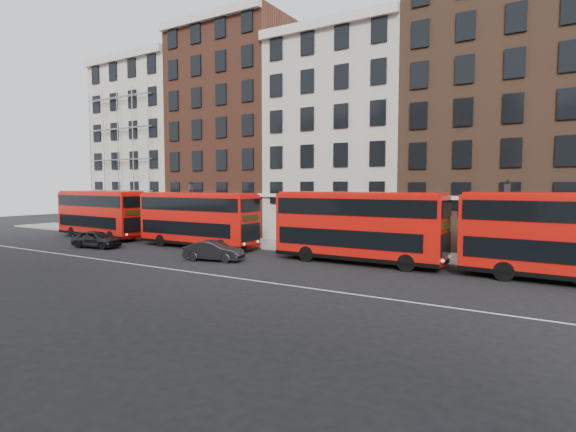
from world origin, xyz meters
The scene contains 13 objects.
ground centered at (0.00, 0.00, 0.00)m, with size 120.00×120.00×0.00m, color black.
pavement centered at (0.00, 10.50, 0.07)m, with size 80.00×5.00×0.15m, color gray.
kerb centered at (0.00, 8.00, 0.08)m, with size 80.00×0.30×0.16m, color gray.
road_centre_line centered at (0.00, -2.00, 0.01)m, with size 70.00×0.12×0.01m, color white.
building_terrace centered at (-0.31, 17.88, 10.24)m, with size 64.00×11.95×22.00m.
bus_a centered at (-20.57, 5.93, 2.44)m, with size 11.00×3.39×4.55m.
bus_b centered at (-7.98, 5.93, 2.43)m, with size 10.80×2.64×4.53m.
bus_c centered at (6.09, 5.93, 2.51)m, with size 11.18×2.77×4.69m.
car_rear centered at (-14.96, 1.49, 0.72)m, with size 1.70×4.23×1.44m, color black.
car_front centered at (-2.61, 1.74, 0.67)m, with size 1.42×4.07×1.34m, color black.
lamp_post_left centered at (-10.94, 8.31, 3.08)m, with size 0.44×0.44×5.33m.
lamp_post_right centered at (14.61, 8.78, 3.08)m, with size 0.44×0.44×5.33m.
iron_railings centered at (0.00, 12.70, 0.65)m, with size 6.60×0.06×1.00m, color black, non-canonical shape.
Camera 1 is at (17.51, -21.39, 5.17)m, focal length 28.00 mm.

